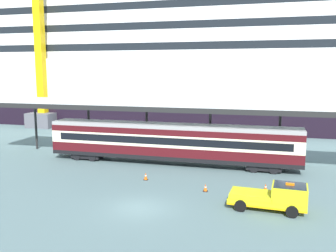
{
  "coord_description": "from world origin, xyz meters",
  "views": [
    {
      "loc": [
        8.31,
        -23.12,
        9.55
      ],
      "look_at": [
        -0.29,
        8.63,
        4.5
      ],
      "focal_mm": 39.4,
      "sensor_mm": 36.0,
      "label": 1
    }
  ],
  "objects_px": {
    "traffic_cone_mid": "(205,188)",
    "traffic_cone_far": "(146,176)",
    "dockside_crane": "(42,19)",
    "traffic_cone_near": "(265,187)",
    "cruise_ship": "(133,48)",
    "service_truck": "(275,196)",
    "train_carriage": "(171,142)"
  },
  "relations": [
    {
      "from": "train_carriage",
      "to": "traffic_cone_mid",
      "type": "xyz_separation_m",
      "value": [
        4.79,
        -7.58,
        -2.01
      ]
    },
    {
      "from": "traffic_cone_mid",
      "to": "traffic_cone_far",
      "type": "height_order",
      "value": "traffic_cone_far"
    },
    {
      "from": "traffic_cone_mid",
      "to": "dockside_crane",
      "type": "relative_size",
      "value": 0.01
    },
    {
      "from": "traffic_cone_near",
      "to": "dockside_crane",
      "type": "height_order",
      "value": "dockside_crane"
    },
    {
      "from": "service_truck",
      "to": "dockside_crane",
      "type": "height_order",
      "value": "dockside_crane"
    },
    {
      "from": "cruise_ship",
      "to": "train_carriage",
      "type": "bearing_deg",
      "value": -63.36
    },
    {
      "from": "service_truck",
      "to": "traffic_cone_far",
      "type": "bearing_deg",
      "value": 158.08
    },
    {
      "from": "cruise_ship",
      "to": "dockside_crane",
      "type": "bearing_deg",
      "value": -133.46
    },
    {
      "from": "traffic_cone_near",
      "to": "traffic_cone_far",
      "type": "distance_m",
      "value": 10.14
    },
    {
      "from": "cruise_ship",
      "to": "service_truck",
      "type": "xyz_separation_m",
      "value": [
        25.17,
        -40.44,
        -12.57
      ]
    },
    {
      "from": "train_carriage",
      "to": "traffic_cone_far",
      "type": "height_order",
      "value": "train_carriage"
    },
    {
      "from": "traffic_cone_near",
      "to": "dockside_crane",
      "type": "distance_m",
      "value": 46.72
    },
    {
      "from": "service_truck",
      "to": "traffic_cone_mid",
      "type": "relative_size",
      "value": 8.58
    },
    {
      "from": "service_truck",
      "to": "traffic_cone_far",
      "type": "distance_m",
      "value": 11.62
    },
    {
      "from": "train_carriage",
      "to": "traffic_cone_near",
      "type": "relative_size",
      "value": 40.85
    },
    {
      "from": "cruise_ship",
      "to": "train_carriage",
      "type": "xyz_separation_m",
      "value": [
        15.14,
        -30.19,
        -11.25
      ]
    },
    {
      "from": "train_carriage",
      "to": "traffic_cone_mid",
      "type": "distance_m",
      "value": 9.19
    },
    {
      "from": "cruise_ship",
      "to": "traffic_cone_near",
      "type": "bearing_deg",
      "value": -56.07
    },
    {
      "from": "train_carriage",
      "to": "dockside_crane",
      "type": "distance_m",
      "value": 35.56
    },
    {
      "from": "traffic_cone_mid",
      "to": "traffic_cone_far",
      "type": "bearing_deg",
      "value": 163.35
    },
    {
      "from": "traffic_cone_near",
      "to": "dockside_crane",
      "type": "xyz_separation_m",
      "value": [
        -35.69,
        24.69,
        17.31
      ]
    },
    {
      "from": "service_truck",
      "to": "traffic_cone_mid",
      "type": "height_order",
      "value": "service_truck"
    },
    {
      "from": "cruise_ship",
      "to": "train_carriage",
      "type": "height_order",
      "value": "cruise_ship"
    },
    {
      "from": "cruise_ship",
      "to": "service_truck",
      "type": "bearing_deg",
      "value": -58.11
    },
    {
      "from": "traffic_cone_mid",
      "to": "traffic_cone_far",
      "type": "distance_m",
      "value": 5.78
    },
    {
      "from": "traffic_cone_mid",
      "to": "dockside_crane",
      "type": "xyz_separation_m",
      "value": [
        -31.09,
        25.99,
        17.31
      ]
    },
    {
      "from": "traffic_cone_mid",
      "to": "dockside_crane",
      "type": "distance_m",
      "value": 44.07
    },
    {
      "from": "cruise_ship",
      "to": "traffic_cone_mid",
      "type": "relative_size",
      "value": 270.04
    },
    {
      "from": "dockside_crane",
      "to": "cruise_ship",
      "type": "bearing_deg",
      "value": 46.54
    },
    {
      "from": "cruise_ship",
      "to": "traffic_cone_near",
      "type": "height_order",
      "value": "cruise_ship"
    },
    {
      "from": "train_carriage",
      "to": "traffic_cone_mid",
      "type": "height_order",
      "value": "train_carriage"
    },
    {
      "from": "train_carriage",
      "to": "traffic_cone_mid",
      "type": "relative_size",
      "value": 41.11
    }
  ]
}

